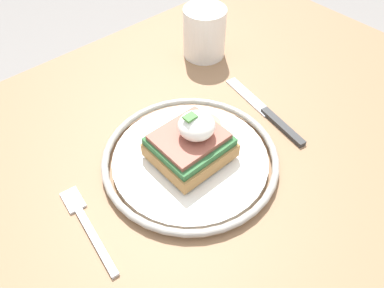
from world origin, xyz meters
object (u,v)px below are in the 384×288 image
knife (270,115)px  plate (192,157)px  cup (204,32)px  sandwich (193,141)px  fork (87,224)px

knife → plate: bearing=174.7°
knife → cup: bearing=78.8°
plate → sandwich: 0.03m
sandwich → fork: (-0.17, 0.01, -0.04)m
fork → knife: 0.32m
fork → knife: (0.32, -0.02, 0.00)m
knife → fork: bearing=175.9°
plate → knife: bearing=-5.3°
knife → sandwich: bearing=174.5°
sandwich → cup: 0.26m
plate → fork: plate is taller
plate → cup: 0.26m
sandwich → cup: size_ratio=1.40×
plate → cup: (0.19, 0.18, 0.04)m
fork → knife: size_ratio=0.76×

